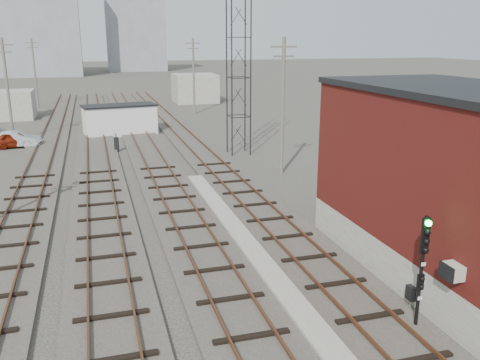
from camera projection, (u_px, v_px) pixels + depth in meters
name	position (u px, v px, depth m)	size (l,w,h in m)	color
ground	(140.00, 114.00, 62.53)	(320.00, 320.00, 0.00)	#282621
track_right	(192.00, 144.00, 43.76)	(3.20, 90.00, 0.39)	#332D28
track_mid_right	(146.00, 147.00, 42.67)	(3.20, 90.00, 0.39)	#332D28
track_mid_left	(96.00, 150.00, 41.59)	(3.20, 90.00, 0.39)	#332D28
track_left	(45.00, 153.00, 40.51)	(3.20, 90.00, 0.39)	#332D28
platform_curb	(265.00, 268.00, 20.09)	(0.90, 28.00, 0.26)	gray
brick_building	(458.00, 183.00, 19.19)	(6.54, 12.20, 7.22)	gray
lattice_tower	(239.00, 58.00, 38.88)	(1.60, 1.60, 15.00)	black
utility_pole_left_b	(7.00, 88.00, 44.00)	(1.80, 0.24, 9.00)	#595147
utility_pole_left_c	(35.00, 71.00, 67.12)	(1.80, 0.24, 9.00)	#595147
utility_pole_right_a	(283.00, 103.00, 33.41)	(1.80, 0.24, 9.00)	#595147
utility_pole_right_b	(194.00, 74.00, 61.15)	(1.80, 0.24, 9.00)	#595147
apartment_left	(31.00, 13.00, 123.01)	(22.00, 14.00, 30.00)	gray
apartment_right	(135.00, 24.00, 144.44)	(16.00, 12.00, 26.00)	gray
shed_right	(195.00, 88.00, 73.67)	(6.00, 6.00, 4.00)	gray
signal_mast	(422.00, 266.00, 15.44)	(0.40, 0.41, 3.81)	gray
switch_stand	(116.00, 144.00, 41.30)	(0.40, 0.40, 1.40)	black
site_trailer	(120.00, 120.00, 48.48)	(7.20, 3.97, 2.88)	silver
car_red	(16.00, 139.00, 42.98)	(1.62, 4.02, 1.37)	maroon
car_silver	(15.00, 139.00, 43.02)	(1.44, 4.14, 1.36)	#AEB1B6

